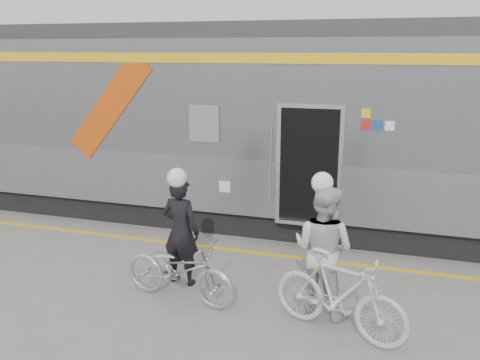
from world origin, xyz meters
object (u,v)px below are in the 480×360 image
at_px(man, 181,231).
at_px(bicycle_left, 179,270).
at_px(woman, 323,249).
at_px(bicycle_right, 339,294).

distance_m(man, bicycle_left, 0.70).
bearing_deg(bicycle_left, woman, -72.77).
xyz_separation_m(woman, bicycle_right, (0.30, -0.55, -0.36)).
height_order(woman, bicycle_right, woman).
distance_m(man, bicycle_right, 2.68).
bearing_deg(woman, man, 13.17).
relative_size(man, bicycle_left, 0.95).
xyz_separation_m(bicycle_left, bicycle_right, (2.34, -0.25, 0.09)).
xyz_separation_m(bicycle_left, woman, (2.04, 0.30, 0.45)).
bearing_deg(woman, bicycle_right, 138.07).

